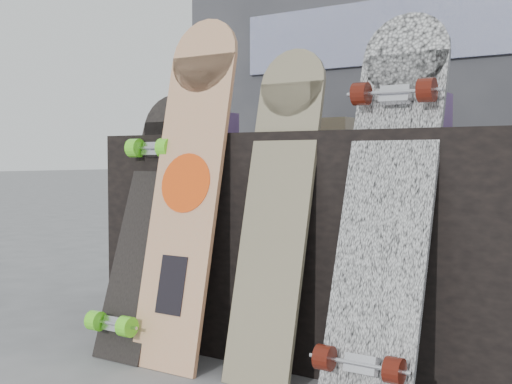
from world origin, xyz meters
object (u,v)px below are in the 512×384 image
Objects in this scene: vendor_table at (324,243)px; skateboard_dark at (144,218)px; longboard_geisha at (188,178)px; longboard_cascadia at (387,195)px; longboard_celtic at (278,201)px.

skateboard_dark is (-0.55, -0.36, 0.09)m from vendor_table.
longboard_cascadia is at bearing 0.95° from longboard_geisha.
longboard_geisha is 0.36m from longboard_celtic.
longboard_geisha is at bearing -176.26° from longboard_celtic.
longboard_celtic is at bearing -89.21° from vendor_table.
skateboard_dark is (-0.56, -0.02, -0.08)m from longboard_celtic.
longboard_geisha is (-0.35, -0.36, 0.24)m from vendor_table.
longboard_geisha reaches higher than vendor_table.
longboard_geisha is 1.27× the size of skateboard_dark.
skateboard_dark is at bearing 179.94° from longboard_geisha.
skateboard_dark reaches higher than vendor_table.
longboard_geisha is at bearing -0.06° from skateboard_dark.
longboard_celtic is at bearing 178.33° from longboard_cascadia.
skateboard_dark is at bearing -146.57° from vendor_table.
longboard_cascadia reaches higher than longboard_celtic.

